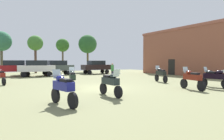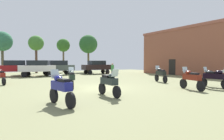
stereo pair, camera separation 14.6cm
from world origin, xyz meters
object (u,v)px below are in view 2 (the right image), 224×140
person_1 (112,69)px  tree_1 (2,42)px  car_2 (15,67)px  tree_5 (63,46)px  tree_4 (36,44)px  motorcycle_1 (191,79)px  brick_building (195,52)px  car_4 (37,67)px  motorcycle_7 (161,74)px  motorcycle_4 (109,83)px  motorcycle_8 (214,77)px  motorcycle_2 (0,76)px  motorcycle_3 (61,88)px  car_5 (58,67)px  motorcycle_9 (215,78)px  motorcycle_10 (72,78)px  car_3 (97,66)px  tree_6 (88,44)px

person_1 → tree_1: size_ratio=0.27×
car_2 → tree_5: (8.24, 7.00, 3.50)m
tree_1 → tree_4: bearing=0.9°
motorcycle_1 → tree_4: 25.77m
brick_building → car_4: brick_building is taller
tree_1 → tree_4: 4.74m
motorcycle_1 → motorcycle_7: size_ratio=1.04×
motorcycle_4 → motorcycle_8: (8.31, -0.58, -0.00)m
motorcycle_2 → motorcycle_8: (13.22, -9.59, 0.00)m
tree_1 → motorcycle_7: bearing=-59.4°
motorcycle_3 → car_4: bearing=73.4°
person_1 → motorcycle_7: bearing=-178.7°
car_2 → car_5: (5.28, -0.22, 0.00)m
motorcycle_4 → motorcycle_7: motorcycle_7 is taller
brick_building → motorcycle_9: 15.52m
motorcycle_10 → tree_4: 20.56m
car_3 → car_2: bearing=86.8°
motorcycle_8 → car_2: car_2 is taller
car_5 → tree_1: size_ratio=0.69×
motorcycle_3 → tree_4: size_ratio=0.35×
brick_building → car_3: 14.27m
car_5 → tree_5: 8.55m
motorcycle_10 → tree_1: tree_1 is taller
motorcycle_1 → car_3: (2.12, 18.31, 0.44)m
motorcycle_1 → tree_1: size_ratio=0.35×
motorcycle_10 → car_2: size_ratio=0.48×
car_2 → tree_5: 11.36m
car_2 → motorcycle_4: bearing=-166.2°
motorcycle_1 → car_2: 20.85m
car_3 → car_4: bearing=96.5°
car_2 → tree_6: bearing=-59.6°
motorcycle_8 → car_4: car_4 is taller
car_3 → car_4: 8.85m
motorcycle_4 → car_2: size_ratio=0.48×
motorcycle_9 → tree_6: 26.29m
motorcycle_9 → motorcycle_4: bearing=-17.8°
brick_building → tree_5: brick_building is taller
car_3 → tree_5: 8.75m
motorcycle_2 → tree_4: size_ratio=0.35×
motorcycle_3 → car_3: (10.68, 18.55, 0.44)m
motorcycle_8 → car_5: 19.54m
motorcycle_3 → motorcycle_8: motorcycle_3 is taller
tree_5 → motorcycle_1: bearing=-88.3°
brick_building → tree_1: size_ratio=2.41×
motorcycle_7 → motorcycle_9: size_ratio=0.94×
car_4 → motorcycle_8: bearing=-147.7°
motorcycle_3 → tree_5: size_ratio=0.36×
motorcycle_9 → motorcycle_2: bearing=-48.1°
car_5 → tree_1: bearing=44.7°
motorcycle_8 → tree_4: (-8.02, 24.78, 4.01)m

